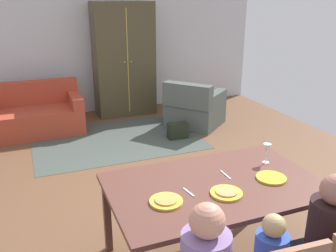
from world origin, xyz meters
TOP-DOWN VIEW (x-y plane):
  - ground_plane at (0.00, 0.47)m, footprint 6.41×6.14m
  - back_wall at (0.00, 3.59)m, footprint 6.41×0.10m
  - dining_table at (-0.11, -1.25)m, footprint 1.73×1.08m
  - plate_near_man at (-0.58, -1.37)m, footprint 0.25×0.25m
  - pizza_near_man at (-0.58, -1.37)m, footprint 0.17×0.17m
  - plate_near_child at (-0.11, -1.43)m, footprint 0.25×0.25m
  - pizza_near_child at (-0.11, -1.43)m, footprint 0.17×0.17m
  - plate_near_woman at (0.37, -1.35)m, footprint 0.25×0.25m
  - wine_glass at (0.51, -1.07)m, footprint 0.07×0.07m
  - fork at (-0.37, -1.30)m, footprint 0.04×0.15m
  - knife at (0.05, -1.15)m, footprint 0.01×0.17m
  - person_woman at (0.37, -1.97)m, footprint 0.30×0.41m
  - area_rug at (-0.18, 1.85)m, footprint 2.60×1.80m
  - couch at (-1.40, 2.71)m, footprint 1.61×0.86m
  - armchair at (1.27, 2.01)m, footprint 1.21×1.20m
  - armoire at (0.35, 3.20)m, footprint 1.10×0.59m
  - handbag at (0.76, 1.55)m, footprint 0.32×0.16m

SIDE VIEW (x-z plane):
  - ground_plane at x=0.00m, z-range -0.02..0.00m
  - area_rug at x=-0.18m, z-range 0.00..0.01m
  - handbag at x=0.76m, z-range 0.00..0.26m
  - couch at x=-1.40m, z-range -0.11..0.71m
  - armchair at x=1.27m, z-range -0.09..0.73m
  - person_woman at x=0.37m, z-range -0.04..1.07m
  - dining_table at x=-0.11m, z-range 0.31..1.07m
  - fork at x=-0.37m, z-range 0.76..0.77m
  - knife at x=0.05m, z-range 0.76..0.77m
  - plate_near_man at x=-0.58m, z-range 0.76..0.78m
  - plate_near_child at x=-0.11m, z-range 0.76..0.78m
  - plate_near_woman at x=0.37m, z-range 0.76..0.78m
  - pizza_near_man at x=-0.58m, z-range 0.78..0.79m
  - pizza_near_child at x=-0.11m, z-range 0.78..0.79m
  - wine_glass at x=0.51m, z-range 0.80..0.99m
  - armoire at x=0.35m, z-range 0.00..2.10m
  - back_wall at x=0.00m, z-range 0.00..2.70m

